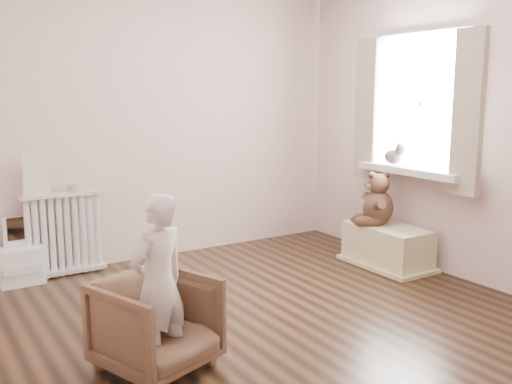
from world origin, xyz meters
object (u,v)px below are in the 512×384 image
armchair (156,324)px  toy_bench (387,244)px  plush_cat (394,154)px  child (159,283)px  teddy_bear (379,191)px  toy_vanity (20,251)px  radiator (64,231)px

armchair → toy_bench: size_ratio=0.75×
toy_bench → plush_cat: bearing=35.9°
child → teddy_bear: (2.50, 0.89, 0.15)m
toy_vanity → child: (0.38, -2.02, 0.25)m
radiator → toy_bench: bearing=-26.8°
radiator → child: 2.05m
toy_bench → radiator: bearing=153.2°
toy_vanity → teddy_bear: (2.88, -1.13, 0.40)m
teddy_bear → toy_vanity: bearing=-176.7°
radiator → toy_bench: (2.53, -1.28, -0.19)m
toy_vanity → child: 2.07m
toy_vanity → plush_cat: 3.33m
armchair → child: bearing=-109.5°
toy_bench → teddy_bear: size_ratio=1.64×
toy_vanity → plush_cat: plush_cat is taller
radiator → armchair: radiator is taller
child → teddy_bear: bearing=180.0°
armchair → teddy_bear: (2.50, 0.84, 0.40)m
teddy_bear → child: bearing=-135.7°
armchair → plush_cat: 2.87m
radiator → teddy_bear: bearing=-24.8°
radiator → child: child is taller
child → toy_bench: child is taller
radiator → plush_cat: 2.98m
radiator → armchair: 2.00m
child → teddy_bear: size_ratio=2.12×
toy_bench → plush_cat: plush_cat is taller
radiator → toy_vanity: (-0.37, -0.03, -0.11)m
armchair → teddy_bear: size_ratio=1.24×
plush_cat → toy_vanity: bearing=143.9°
teddy_bear → plush_cat: (0.16, -0.02, 0.33)m
child → teddy_bear: child is taller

